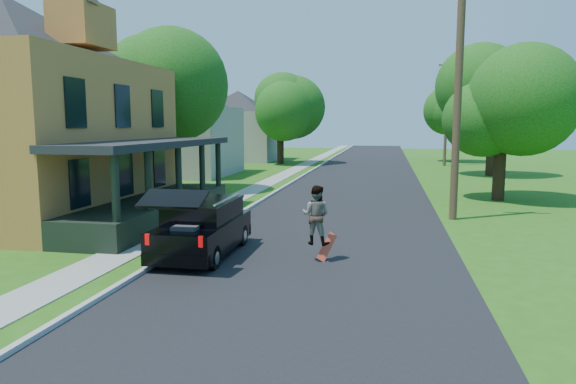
% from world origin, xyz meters
% --- Properties ---
extents(ground, '(140.00, 140.00, 0.00)m').
position_xyz_m(ground, '(0.00, 0.00, 0.00)').
color(ground, '#285C12').
rests_on(ground, ground).
extents(street, '(8.00, 120.00, 0.02)m').
position_xyz_m(street, '(0.00, 20.00, 0.00)').
color(street, black).
rests_on(street, ground).
extents(curb, '(0.15, 120.00, 0.12)m').
position_xyz_m(curb, '(-4.05, 20.00, 0.00)').
color(curb, '#A7A7A2').
rests_on(curb, ground).
extents(sidewalk, '(1.30, 120.00, 0.03)m').
position_xyz_m(sidewalk, '(-5.60, 20.00, 0.00)').
color(sidewalk, gray).
rests_on(sidewalk, ground).
extents(front_walk, '(6.50, 1.20, 0.03)m').
position_xyz_m(front_walk, '(-9.50, 6.00, 0.00)').
color(front_walk, gray).
rests_on(front_walk, ground).
extents(main_house, '(15.56, 15.56, 10.10)m').
position_xyz_m(main_house, '(-12.80, 5.99, 4.92)').
color(main_house, '#C16738').
rests_on(main_house, ground).
extents(neighbor_house_mid, '(12.78, 12.78, 8.30)m').
position_xyz_m(neighbor_house_mid, '(-13.50, 24.00, 4.19)').
color(neighbor_house_mid, '#9F998D').
rests_on(neighbor_house_mid, ground).
extents(neighbor_house_far, '(12.78, 12.78, 8.30)m').
position_xyz_m(neighbor_house_far, '(-13.50, 40.00, 4.19)').
color(neighbor_house_far, '#9F998D').
rests_on(neighbor_house_far, ground).
extents(black_suv, '(1.77, 4.53, 2.11)m').
position_xyz_m(black_suv, '(-3.20, 1.50, 0.81)').
color(black_suv, black).
rests_on(black_suv, ground).
extents(skateboarder, '(0.88, 0.74, 1.62)m').
position_xyz_m(skateboarder, '(0.04, 1.50, 1.28)').
color(skateboarder, black).
rests_on(skateboarder, ground).
extents(skateboard, '(0.51, 0.65, 0.76)m').
position_xyz_m(skateboard, '(0.33, 1.67, 0.35)').
color(skateboard, '#B0270F').
rests_on(skateboard, ground).
extents(tree_left_mid, '(7.83, 7.48, 9.05)m').
position_xyz_m(tree_left_mid, '(-10.22, 14.15, 5.85)').
color(tree_left_mid, black).
rests_on(tree_left_mid, ground).
extents(tree_left_far, '(7.22, 7.40, 9.20)m').
position_xyz_m(tree_left_far, '(-8.15, 35.81, 5.92)').
color(tree_left_far, black).
rests_on(tree_left_far, ground).
extents(tree_right_near, '(6.44, 6.05, 7.49)m').
position_xyz_m(tree_right_near, '(7.26, 14.53, 4.81)').
color(tree_right_near, black).
rests_on(tree_right_near, ground).
extents(tree_right_mid, '(7.57, 7.28, 9.90)m').
position_xyz_m(tree_right_mid, '(9.24, 27.44, 6.45)').
color(tree_right_mid, black).
rests_on(tree_right_mid, ground).
extents(tree_right_far, '(6.15, 5.88, 7.71)m').
position_xyz_m(tree_right_far, '(8.42, 41.58, 5.11)').
color(tree_right_far, black).
rests_on(tree_right_far, ground).
extents(utility_pole_near, '(1.83, 0.30, 10.09)m').
position_xyz_m(utility_pole_near, '(4.50, 8.72, 5.21)').
color(utility_pole_near, '#452E20').
rests_on(utility_pole_near, ground).
extents(utility_pole_far, '(1.62, 0.28, 9.58)m').
position_xyz_m(utility_pole_far, '(7.00, 36.37, 4.94)').
color(utility_pole_far, '#452E20').
rests_on(utility_pole_far, ground).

